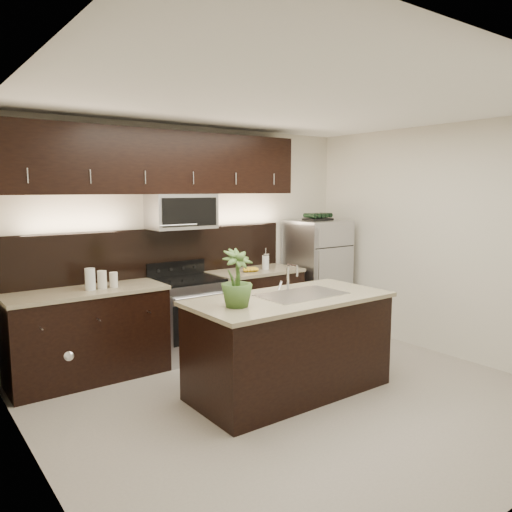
{
  "coord_description": "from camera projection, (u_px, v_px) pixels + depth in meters",
  "views": [
    {
      "loc": [
        -2.97,
        -3.35,
        1.96
      ],
      "look_at": [
        -0.1,
        0.55,
        1.3
      ],
      "focal_mm": 35.0,
      "sensor_mm": 36.0,
      "label": 1
    }
  ],
  "objects": [
    {
      "name": "upper_fixtures",
      "position": [
        165.0,
        173.0,
        5.61
      ],
      "size": [
        3.49,
        0.4,
        1.66
      ],
      "color": "black",
      "rests_on": "counter_run"
    },
    {
      "name": "island",
      "position": [
        289.0,
        344.0,
        4.8
      ],
      "size": [
        1.96,
        0.96,
        0.94
      ],
      "color": "black",
      "rests_on": "ground"
    },
    {
      "name": "refrigerator",
      "position": [
        317.0,
        276.0,
        6.91
      ],
      "size": [
        0.74,
        0.67,
        1.53
      ],
      "primitive_type": "cube",
      "color": "#B2B2B7",
      "rests_on": "ground"
    },
    {
      "name": "ground",
      "position": [
        299.0,
        399.0,
        4.68
      ],
      "size": [
        4.5,
        4.5,
        0.0
      ],
      "primitive_type": "plane",
      "color": "gray",
      "rests_on": "ground"
    },
    {
      "name": "room_walls",
      "position": [
        295.0,
        219.0,
        4.36
      ],
      "size": [
        4.52,
        4.02,
        2.71
      ],
      "color": "beige",
      "rests_on": "ground"
    },
    {
      "name": "counter_run",
      "position": [
        172.0,
        320.0,
        5.7
      ],
      "size": [
        3.51,
        0.65,
        0.94
      ],
      "color": "black",
      "rests_on": "ground"
    },
    {
      "name": "bananas",
      "position": [
        246.0,
        269.0,
        6.14
      ],
      "size": [
        0.24,
        0.21,
        0.06
      ],
      "primitive_type": "ellipsoid",
      "rotation": [
        0.0,
        0.0,
        -0.31
      ],
      "color": "gold",
      "rests_on": "counter_run"
    },
    {
      "name": "wine_rack",
      "position": [
        318.0,
        217.0,
        6.8
      ],
      "size": [
        0.38,
        0.23,
        0.09
      ],
      "color": "black",
      "rests_on": "refrigerator"
    },
    {
      "name": "canisters",
      "position": [
        99.0,
        279.0,
        5.09
      ],
      "size": [
        0.34,
        0.1,
        0.22
      ],
      "rotation": [
        0.0,
        0.0,
        -0.0
      ],
      "color": "silver",
      "rests_on": "counter_run"
    },
    {
      "name": "french_press",
      "position": [
        266.0,
        261.0,
        6.35
      ],
      "size": [
        0.09,
        0.09,
        0.27
      ],
      "rotation": [
        0.0,
        0.0,
        0.41
      ],
      "color": "silver",
      "rests_on": "counter_run"
    },
    {
      "name": "sink_faucet",
      "position": [
        301.0,
        293.0,
        4.83
      ],
      "size": [
        0.84,
        0.5,
        0.28
      ],
      "color": "silver",
      "rests_on": "island"
    },
    {
      "name": "plant",
      "position": [
        237.0,
        278.0,
        4.31
      ],
      "size": [
        0.29,
        0.29,
        0.5
      ],
      "primitive_type": "imported",
      "rotation": [
        0.0,
        0.0,
        0.05
      ],
      "color": "#3B5D25",
      "rests_on": "island"
    }
  ]
}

